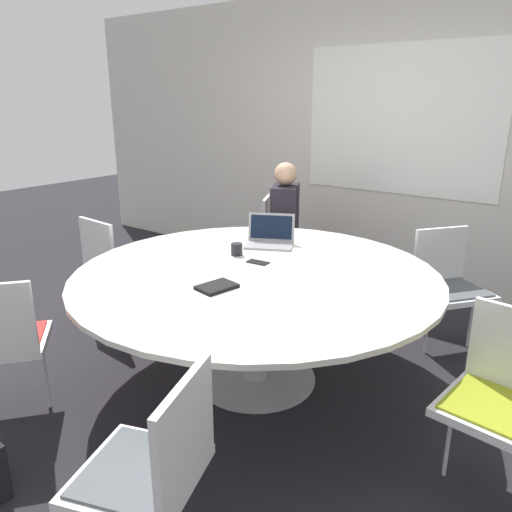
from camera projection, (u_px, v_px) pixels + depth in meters
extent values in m
plane|color=black|center=(256.00, 379.00, 3.25)|extent=(16.00, 16.00, 0.00)
cube|color=silver|center=(399.00, 143.00, 4.52)|extent=(8.00, 0.06, 2.70)
cube|color=white|center=(400.00, 121.00, 4.43)|extent=(1.80, 0.01, 1.30)
cylinder|color=#B7B7BC|center=(256.00, 377.00, 3.25)|extent=(0.77, 0.77, 0.02)
cylinder|color=#B7B7BC|center=(256.00, 328.00, 3.14)|extent=(0.15, 0.15, 0.69)
cylinder|color=silver|center=(256.00, 274.00, 3.03)|extent=(2.21, 2.21, 0.03)
cube|color=silver|center=(287.00, 241.00, 4.75)|extent=(0.57, 0.58, 0.04)
cube|color=red|center=(287.00, 238.00, 4.74)|extent=(0.50, 0.51, 0.01)
cube|color=silver|center=(267.00, 217.00, 4.71)|extent=(0.21, 0.39, 0.40)
cylinder|color=silver|center=(289.00, 258.00, 4.99)|extent=(0.02, 0.02, 0.42)
cylinder|color=silver|center=(285.00, 270.00, 4.65)|extent=(0.02, 0.02, 0.42)
cube|color=silver|center=(121.00, 267.00, 4.01)|extent=(0.47, 0.45, 0.04)
cube|color=gold|center=(121.00, 264.00, 4.01)|extent=(0.42, 0.40, 0.01)
cube|color=silver|center=(97.00, 246.00, 3.81)|extent=(0.42, 0.06, 0.40)
cylinder|color=silver|center=(111.00, 289.00, 4.20)|extent=(0.02, 0.02, 0.42)
cylinder|color=silver|center=(137.00, 299.00, 3.97)|extent=(0.02, 0.02, 0.42)
cube|color=silver|center=(6.00, 343.00, 2.78)|extent=(0.60, 0.61, 0.04)
cube|color=red|center=(5.00, 339.00, 2.77)|extent=(0.53, 0.53, 0.01)
cylinder|color=silver|center=(46.00, 375.00, 2.89)|extent=(0.02, 0.02, 0.42)
cube|color=silver|center=(139.00, 475.00, 1.80)|extent=(0.54, 0.55, 0.04)
cube|color=#4C5156|center=(138.00, 470.00, 1.80)|extent=(0.48, 0.49, 0.01)
cube|color=silver|center=(185.00, 435.00, 1.68)|extent=(0.17, 0.40, 0.40)
cylinder|color=silver|center=(165.00, 491.00, 2.04)|extent=(0.02, 0.02, 0.42)
cube|color=silver|center=(495.00, 412.00, 2.17)|extent=(0.49, 0.47, 0.04)
cube|color=olive|center=(496.00, 406.00, 2.16)|extent=(0.43, 0.41, 0.01)
cylinder|color=silver|center=(449.00, 438.00, 2.36)|extent=(0.02, 0.02, 0.42)
cube|color=silver|center=(453.00, 293.00, 3.49)|extent=(0.60, 0.60, 0.04)
cube|color=#4C5156|center=(454.00, 289.00, 3.48)|extent=(0.53, 0.53, 0.01)
cube|color=silver|center=(440.00, 255.00, 3.60)|extent=(0.28, 0.35, 0.40)
cylinder|color=silver|center=(471.00, 320.00, 3.61)|extent=(0.02, 0.02, 0.42)
cylinder|color=silver|center=(427.00, 326.00, 3.51)|extent=(0.02, 0.02, 0.42)
cylinder|color=#231E28|center=(296.00, 267.00, 4.65)|extent=(0.10, 0.10, 0.46)
cylinder|color=#231E28|center=(294.00, 274.00, 4.49)|extent=(0.10, 0.10, 0.46)
cube|color=#231E28|center=(285.00, 216.00, 4.43)|extent=(0.36, 0.42, 0.55)
sphere|color=tan|center=(286.00, 174.00, 4.32)|extent=(0.20, 0.20, 0.20)
cube|color=#99999E|center=(269.00, 245.00, 3.54)|extent=(0.40, 0.34, 0.02)
cube|color=#99999E|center=(271.00, 227.00, 3.60)|extent=(0.32, 0.19, 0.20)
cube|color=black|center=(271.00, 227.00, 3.59)|extent=(0.29, 0.17, 0.17)
cube|color=black|center=(217.00, 287.00, 2.76)|extent=(0.19, 0.24, 0.02)
cylinder|color=black|center=(237.00, 249.00, 3.33)|extent=(0.08, 0.08, 0.08)
cube|color=black|center=(258.00, 262.00, 3.18)|extent=(0.14, 0.08, 0.01)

